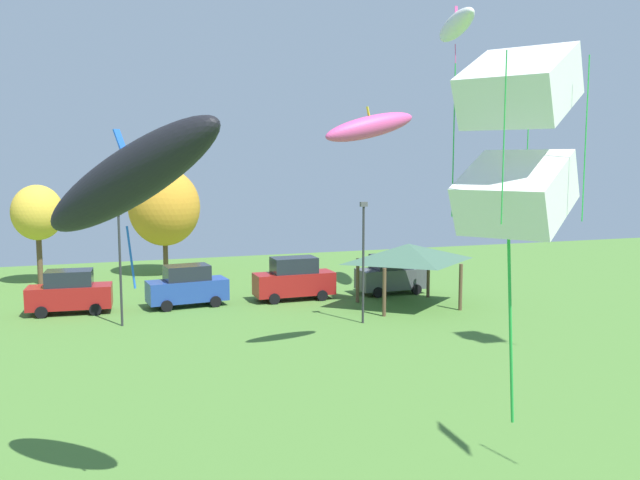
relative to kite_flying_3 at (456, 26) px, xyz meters
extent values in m
ellipsoid|color=white|center=(0.00, 0.00, 0.00)|extent=(2.39, 5.71, 1.75)
cube|color=#E54C93|center=(0.00, 0.00, 0.34)|extent=(0.21, 0.23, 1.54)
cylinder|color=#E54C93|center=(0.00, 0.00, -1.72)|extent=(0.10, 0.25, 1.37)
ellipsoid|color=black|center=(-19.67, -20.11, -8.16)|extent=(4.64, 5.13, 3.51)
cube|color=blue|center=(-19.67, -20.11, -7.80)|extent=(0.59, 0.65, 1.47)
cylinder|color=blue|center=(-19.67, -20.11, -9.93)|extent=(0.20, 0.22, 1.41)
ellipsoid|color=#E54C93|center=(-9.88, -10.66, -6.45)|extent=(4.12, 1.26, 1.72)
cube|color=yellow|center=(-9.88, -10.66, -6.20)|extent=(0.30, 0.15, 1.10)
cube|color=white|center=(-14.10, -26.61, -6.61)|extent=(2.26, 2.21, 1.37)
cube|color=white|center=(-14.10, -26.61, -8.27)|extent=(2.26, 2.21, 1.37)
cylinder|color=green|center=(-14.81, -27.32, -7.44)|extent=(0.02, 0.02, 2.48)
cylinder|color=green|center=(-13.38, -27.32, -7.44)|extent=(0.02, 0.02, 2.48)
cylinder|color=green|center=(-14.81, -25.89, -7.44)|extent=(0.02, 0.02, 2.48)
cylinder|color=green|center=(-13.38, -25.89, -7.44)|extent=(0.02, 0.02, 2.48)
cylinder|color=green|center=(-14.10, -26.61, -10.47)|extent=(0.45, 0.33, 3.32)
cube|color=maroon|center=(-21.76, 2.84, -15.14)|extent=(4.51, 2.08, 1.21)
cube|color=#1E232D|center=(-21.76, 2.84, -14.11)|extent=(2.53, 1.78, 0.85)
cylinder|color=black|center=(-20.47, 1.87, -15.75)|extent=(0.66, 0.27, 0.64)
cylinder|color=black|center=(-20.34, 3.60, -15.75)|extent=(0.66, 0.27, 0.64)
cylinder|color=black|center=(-23.19, 2.08, -15.75)|extent=(0.66, 0.27, 0.64)
cylinder|color=black|center=(-23.05, 3.81, -15.75)|extent=(0.66, 0.27, 0.64)
cube|color=#234299|center=(-15.47, 2.57, -15.14)|extent=(4.63, 2.21, 1.21)
cube|color=#1E232D|center=(-15.47, 2.57, -14.11)|extent=(2.62, 1.85, 0.85)
cylinder|color=black|center=(-14.00, 1.86, -15.75)|extent=(0.66, 0.29, 0.64)
cylinder|color=black|center=(-14.19, 3.58, -15.75)|extent=(0.66, 0.29, 0.64)
cylinder|color=black|center=(-16.75, 1.56, -15.75)|extent=(0.66, 0.29, 0.64)
cylinder|color=black|center=(-16.94, 3.27, -15.75)|extent=(0.66, 0.29, 0.64)
cube|color=maroon|center=(-9.18, 2.40, -15.09)|extent=(4.78, 1.81, 1.32)
cube|color=#1E232D|center=(-9.18, 2.40, -13.97)|extent=(2.64, 1.63, 0.92)
cylinder|color=black|center=(-7.69, 1.56, -15.75)|extent=(0.64, 0.23, 0.64)
cylinder|color=black|center=(-7.72, 3.28, -15.75)|extent=(0.64, 0.23, 0.64)
cylinder|color=black|center=(-10.63, 1.51, -15.75)|extent=(0.64, 0.23, 0.64)
cylinder|color=black|center=(-10.66, 3.23, -15.75)|extent=(0.64, 0.23, 0.64)
cube|color=#4C5156|center=(-2.88, 2.32, -15.12)|extent=(4.31, 1.97, 1.25)
cube|color=#1E232D|center=(-2.88, 2.32, -14.06)|extent=(2.40, 1.75, 0.88)
cylinder|color=black|center=(-1.53, 1.46, -15.75)|extent=(0.65, 0.24, 0.64)
cylinder|color=black|center=(-1.60, 3.27, -15.75)|extent=(0.65, 0.24, 0.64)
cylinder|color=black|center=(-4.17, 1.36, -15.75)|extent=(0.65, 0.24, 0.64)
cylinder|color=black|center=(-4.23, 3.18, -15.75)|extent=(0.65, 0.24, 0.64)
cylinder|color=brown|center=(-5.84, -3.28, -14.77)|extent=(0.20, 0.20, 2.60)
cylinder|color=brown|center=(-1.23, -3.28, -14.77)|extent=(0.20, 0.20, 2.60)
cylinder|color=brown|center=(-5.84, 0.51, -14.77)|extent=(0.20, 0.20, 2.60)
cylinder|color=brown|center=(-1.23, 0.51, -14.77)|extent=(0.20, 0.20, 2.60)
pyramid|color=#3D604C|center=(-3.53, -1.39, -12.97)|extent=(5.98, 4.91, 1.00)
cylinder|color=#2D2D33|center=(-7.50, -4.32, -13.08)|extent=(0.12, 0.12, 5.98)
cube|color=#4C4C51|center=(-7.50, -4.32, -9.97)|extent=(0.36, 0.20, 0.24)
cylinder|color=#2D2D33|center=(-19.22, -0.99, -13.26)|extent=(0.12, 0.12, 5.61)
cube|color=#4C4C51|center=(-19.22, -0.99, -10.34)|extent=(0.36, 0.20, 0.24)
cylinder|color=brown|center=(-23.90, 12.83, -14.28)|extent=(0.36, 0.36, 3.57)
ellipsoid|color=gold|center=(-23.90, 12.83, -11.24)|extent=(3.36, 3.36, 3.70)
cylinder|color=brown|center=(-15.49, 13.95, -14.56)|extent=(0.36, 0.36, 3.02)
ellipsoid|color=gold|center=(-15.49, 13.95, -11.13)|extent=(5.10, 5.10, 5.61)
camera|label=1|loc=(-20.47, -35.77, -7.75)|focal=38.00mm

